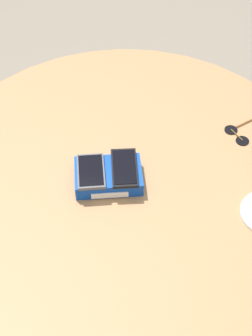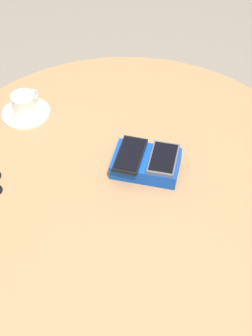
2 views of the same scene
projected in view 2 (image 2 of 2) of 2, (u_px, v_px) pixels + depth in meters
name	position (u px, v px, depth m)	size (l,w,h in m)	color
ground_plane	(126.00, 301.00, 1.84)	(8.00, 8.00, 0.00)	gray
round_table	(126.00, 193.00, 1.35)	(1.13, 1.13, 0.75)	#2D2D2D
phone_box	(146.00, 163.00, 1.28)	(0.20, 0.16, 0.04)	#0F42AD
phone_gray	(163.00, 158.00, 1.26)	(0.10, 0.14, 0.01)	#515156
phone_black	(130.00, 155.00, 1.27)	(0.10, 0.15, 0.01)	black
saucer	(26.00, 113.00, 1.46)	(0.15, 0.15, 0.01)	silver
coffee_cup	(25.00, 103.00, 1.43)	(0.07, 0.10, 0.06)	silver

